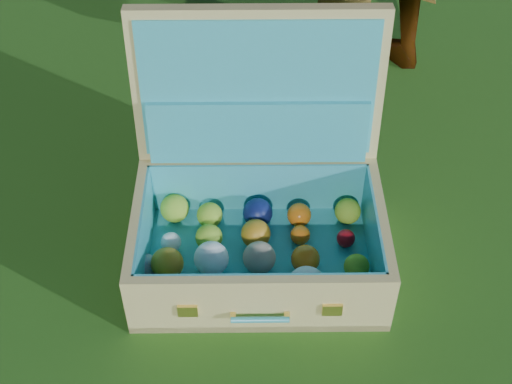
# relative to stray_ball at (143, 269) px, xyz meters

# --- Properties ---
(ground) EXTENTS (60.00, 60.00, 0.00)m
(ground) POSITION_rel_stray_ball_xyz_m (0.38, 0.13, -0.04)
(ground) COLOR #215114
(ground) RESTS_ON ground
(stray_ball) EXTENTS (0.08, 0.08, 0.08)m
(stray_ball) POSITION_rel_stray_ball_xyz_m (0.00, 0.00, 0.00)
(stray_ball) COLOR #416AAA
(stray_ball) RESTS_ON ground
(suitcase) EXTENTS (0.63, 0.53, 0.58)m
(suitcase) POSITION_rel_stray_ball_xyz_m (0.29, 0.09, 0.12)
(suitcase) COLOR #D9C575
(suitcase) RESTS_ON ground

